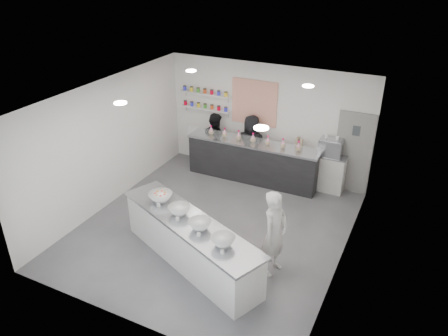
{
  "coord_description": "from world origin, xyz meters",
  "views": [
    {
      "loc": [
        3.74,
        -7.08,
        5.57
      ],
      "look_at": [
        0.05,
        0.4,
        1.32
      ],
      "focal_mm": 35.0,
      "sensor_mm": 36.0,
      "label": 1
    }
  ],
  "objects_px": {
    "espresso_ledge": "(319,171)",
    "staff_right": "(251,146)",
    "staff_left": "(215,141)",
    "back_bar": "(252,161)",
    "woman_prep": "(275,234)",
    "prep_counter": "(190,242)",
    "espresso_machine": "(331,148)"
  },
  "relations": [
    {
      "from": "prep_counter",
      "to": "espresso_machine",
      "type": "bearing_deg",
      "value": 90.76
    },
    {
      "from": "back_bar",
      "to": "espresso_machine",
      "type": "xyz_separation_m",
      "value": [
        1.92,
        0.35,
        0.64
      ]
    },
    {
      "from": "staff_left",
      "to": "back_bar",
      "type": "bearing_deg",
      "value": -167.88
    },
    {
      "from": "prep_counter",
      "to": "espresso_ledge",
      "type": "distance_m",
      "value": 4.26
    },
    {
      "from": "espresso_ledge",
      "to": "staff_right",
      "type": "relative_size",
      "value": 0.77
    },
    {
      "from": "staff_left",
      "to": "staff_right",
      "type": "bearing_deg",
      "value": -156.3
    },
    {
      "from": "prep_counter",
      "to": "espresso_ledge",
      "type": "bearing_deg",
      "value": 93.67
    },
    {
      "from": "espresso_machine",
      "to": "woman_prep",
      "type": "bearing_deg",
      "value": -92.06
    },
    {
      "from": "espresso_machine",
      "to": "woman_prep",
      "type": "xyz_separation_m",
      "value": [
        -0.13,
        -3.54,
        -0.32
      ]
    },
    {
      "from": "back_bar",
      "to": "woman_prep",
      "type": "relative_size",
      "value": 2.04
    },
    {
      "from": "woman_prep",
      "to": "staff_right",
      "type": "distance_m",
      "value": 3.96
    },
    {
      "from": "espresso_machine",
      "to": "espresso_ledge",
      "type": "bearing_deg",
      "value": 180.0
    },
    {
      "from": "back_bar",
      "to": "espresso_machine",
      "type": "height_order",
      "value": "espresso_machine"
    },
    {
      "from": "prep_counter",
      "to": "staff_left",
      "type": "height_order",
      "value": "staff_left"
    },
    {
      "from": "back_bar",
      "to": "espresso_ledge",
      "type": "xyz_separation_m",
      "value": [
        1.68,
        0.35,
        -0.06
      ]
    },
    {
      "from": "prep_counter",
      "to": "espresso_machine",
      "type": "height_order",
      "value": "espresso_machine"
    },
    {
      "from": "staff_right",
      "to": "back_bar",
      "type": "bearing_deg",
      "value": 112.73
    },
    {
      "from": "woman_prep",
      "to": "staff_left",
      "type": "xyz_separation_m",
      "value": [
        -3.01,
        3.45,
        -0.06
      ]
    },
    {
      "from": "woman_prep",
      "to": "staff_right",
      "type": "relative_size",
      "value": 1.01
    },
    {
      "from": "espresso_machine",
      "to": "staff_left",
      "type": "relative_size",
      "value": 0.35
    },
    {
      "from": "back_bar",
      "to": "espresso_ledge",
      "type": "height_order",
      "value": "back_bar"
    },
    {
      "from": "espresso_ledge",
      "to": "woman_prep",
      "type": "distance_m",
      "value": 3.56
    },
    {
      "from": "woman_prep",
      "to": "prep_counter",
      "type": "bearing_deg",
      "value": 119.39
    },
    {
      "from": "prep_counter",
      "to": "back_bar",
      "type": "relative_size",
      "value": 1.0
    },
    {
      "from": "staff_right",
      "to": "espresso_ledge",
      "type": "bearing_deg",
      "value": 174.53
    },
    {
      "from": "back_bar",
      "to": "staff_left",
      "type": "xyz_separation_m",
      "value": [
        -1.22,
        0.25,
        0.25
      ]
    },
    {
      "from": "espresso_machine",
      "to": "staff_right",
      "type": "relative_size",
      "value": 0.33
    },
    {
      "from": "prep_counter",
      "to": "staff_right",
      "type": "xyz_separation_m",
      "value": [
        -0.41,
        3.92,
        0.37
      ]
    },
    {
      "from": "woman_prep",
      "to": "espresso_machine",
      "type": "bearing_deg",
      "value": 10.23
    },
    {
      "from": "espresso_ledge",
      "to": "staff_left",
      "type": "bearing_deg",
      "value": -178.12
    },
    {
      "from": "espresso_ledge",
      "to": "woman_prep",
      "type": "height_order",
      "value": "woman_prep"
    },
    {
      "from": "prep_counter",
      "to": "woman_prep",
      "type": "bearing_deg",
      "value": 40.31
    }
  ]
}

